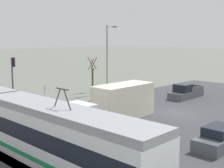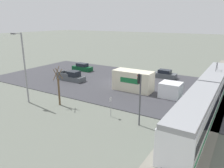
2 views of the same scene
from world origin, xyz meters
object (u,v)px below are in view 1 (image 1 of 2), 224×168
box_truck (113,104)px  no_parking_sign (45,93)px  traffic_light_pole (13,77)px  street_tree (93,78)px  street_lamp_near_crossing (108,54)px  sedan_car_1 (219,139)px  light_rail_tram (5,117)px  pickup_truck (186,93)px

box_truck → no_parking_sign: size_ratio=4.52×
traffic_light_pole → street_tree: (0.13, -11.06, -1.26)m
traffic_light_pole → no_parking_sign: (-0.26, -3.56, -2.13)m
street_lamp_near_crossing → sedan_car_1: bearing=152.4°
sedan_car_1 → street_lamp_near_crossing: street_lamp_near_crossing is taller
light_rail_tram → sedan_car_1: 15.19m
pickup_truck → light_rail_tram: bearing=86.6°
pickup_truck → street_tree: (9.62, 6.59, 1.51)m
light_rail_tram → pickup_truck: light_rail_tram is taller
pickup_truck → street_tree: street_tree is taller
sedan_car_1 → traffic_light_pole: traffic_light_pole is taller
sedan_car_1 → no_parking_sign: (19.90, 0.44, 0.68)m
light_rail_tram → street_tree: size_ratio=5.53×
traffic_light_pole → street_lamp_near_crossing: size_ratio=0.60×
sedan_car_1 → traffic_light_pole: bearing=-168.8°
street_tree → no_parking_sign: (-0.40, 7.50, -0.87)m
light_rail_tram → street_tree: (8.25, -16.25, 0.50)m
street_tree → street_lamp_near_crossing: size_ratio=0.55×
sedan_car_1 → no_parking_sign: 19.92m
traffic_light_pole → no_parking_sign: size_ratio=2.39×
sedan_car_1 → street_tree: size_ratio=0.87×
light_rail_tram → no_parking_sign: size_ratio=12.06×
light_rail_tram → box_truck: size_ratio=2.67×
pickup_truck → no_parking_sign: bearing=56.8°
traffic_light_pole → light_rail_tram: bearing=147.4°
pickup_truck → no_parking_sign: no_parking_sign is taller
box_truck → sedan_car_1: 10.15m
sedan_car_1 → pickup_truck: bearing=128.0°
traffic_light_pole → street_lamp_near_crossing: street_lamp_near_crossing is taller
traffic_light_pole → street_tree: size_ratio=1.10×
street_tree → street_lamp_near_crossing: (1.52, -4.35, 2.91)m
street_lamp_near_crossing → no_parking_sign: street_lamp_near_crossing is taller
street_tree → no_parking_sign: size_ratio=2.18×
pickup_truck → traffic_light_pole: traffic_light_pole is taller
light_rail_tram → street_lamp_near_crossing: bearing=-64.6°
pickup_truck → street_lamp_near_crossing: 12.19m
pickup_truck → no_parking_sign: 16.86m
traffic_light_pole → box_truck: bearing=-157.3°
pickup_truck → street_tree: size_ratio=1.07×
sedan_car_1 → traffic_light_pole: (20.17, 4.00, 2.81)m
sedan_car_1 → no_parking_sign: bearing=-178.7°
box_truck → traffic_light_pole: (10.05, 4.20, 2.01)m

